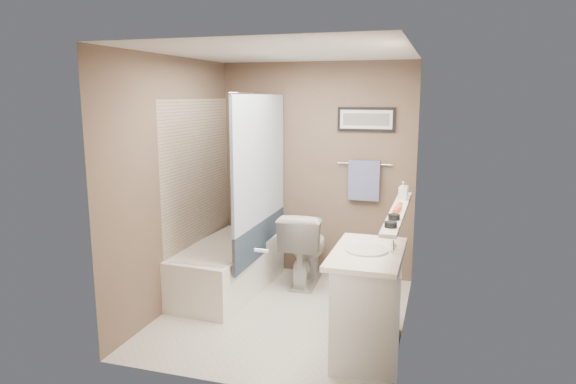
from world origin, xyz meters
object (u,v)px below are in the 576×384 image
(vanity, at_px, (367,304))
(hair_brush_back, at_px, (398,207))
(bathtub, at_px, (227,268))
(glass_jar, at_px, (404,191))
(candle_bowl_near, at_px, (391,225))
(candle_bowl_far, at_px, (394,217))
(hair_brush_front, at_px, (397,209))
(soap_bottle, at_px, (403,191))
(toilet, at_px, (305,247))

(vanity, xyz_separation_m, hair_brush_back, (0.19, 0.34, 0.74))
(bathtub, relative_size, hair_brush_back, 6.82)
(vanity, relative_size, glass_jar, 9.00)
(candle_bowl_near, relative_size, candle_bowl_far, 1.00)
(hair_brush_front, bearing_deg, hair_brush_back, 90.00)
(hair_brush_back, height_order, glass_jar, glass_jar)
(candle_bowl_near, height_order, hair_brush_back, hair_brush_back)
(soap_bottle, bearing_deg, hair_brush_front, -90.00)
(toilet, height_order, hair_brush_back, hair_brush_back)
(vanity, distance_m, candle_bowl_far, 0.76)
(candle_bowl_far, height_order, hair_brush_front, hair_brush_front)
(hair_brush_front, bearing_deg, candle_bowl_far, -90.00)
(hair_brush_back, distance_m, glass_jar, 0.56)
(toilet, bearing_deg, hair_brush_back, 133.46)
(vanity, distance_m, hair_brush_back, 0.83)
(hair_brush_front, relative_size, hair_brush_back, 1.00)
(candle_bowl_far, distance_m, glass_jar, 0.94)
(soap_bottle, bearing_deg, vanity, -103.80)
(soap_bottle, bearing_deg, candle_bowl_far, -90.00)
(vanity, relative_size, hair_brush_front, 4.09)
(toilet, height_order, hair_brush_front, hair_brush_front)
(hair_brush_front, height_order, hair_brush_back, same)
(toilet, bearing_deg, soap_bottle, 147.80)
(candle_bowl_near, height_order, soap_bottle, soap_bottle)
(hair_brush_front, height_order, soap_bottle, soap_bottle)
(glass_jar, bearing_deg, hair_brush_back, -90.00)
(toilet, xyz_separation_m, vanity, (0.88, -1.35, -0.01))
(candle_bowl_near, height_order, hair_brush_front, hair_brush_front)
(hair_brush_back, relative_size, glass_jar, 2.20)
(hair_brush_back, xyz_separation_m, soap_bottle, (0.00, 0.42, 0.06))
(hair_brush_front, xyz_separation_m, glass_jar, (0.00, 0.67, 0.03))
(toilet, distance_m, glass_jar, 1.38)
(bathtub, height_order, soap_bottle, soap_bottle)
(bathtub, xyz_separation_m, vanity, (1.60, -0.87, 0.15))
(bathtub, xyz_separation_m, candle_bowl_near, (1.79, -1.15, 0.89))
(glass_jar, bearing_deg, candle_bowl_far, -90.00)
(candle_bowl_far, height_order, soap_bottle, soap_bottle)
(vanity, xyz_separation_m, candle_bowl_near, (0.19, -0.28, 0.73))
(candle_bowl_far, relative_size, hair_brush_front, 0.41)
(candle_bowl_near, bearing_deg, hair_brush_back, 90.00)
(bathtub, bearing_deg, toilet, 37.21)
(glass_jar, bearing_deg, hair_brush_front, -90.00)
(candle_bowl_near, distance_m, hair_brush_front, 0.50)
(vanity, bearing_deg, bathtub, 146.68)
(bathtub, distance_m, hair_brush_back, 2.06)
(candle_bowl_near, distance_m, hair_brush_back, 0.61)
(toilet, height_order, vanity, toilet)
(toilet, height_order, candle_bowl_near, candle_bowl_near)
(bathtub, bearing_deg, candle_bowl_far, -23.21)
(hair_brush_front, relative_size, glass_jar, 2.20)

